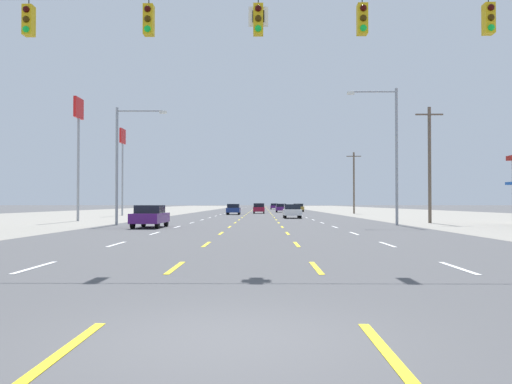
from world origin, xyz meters
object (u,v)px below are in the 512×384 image
object	(u,v)px
sedan_inner_left_mid	(233,209)
hatchback_center_turn_midfar	(259,208)
streetlight_left_row_0	(122,157)
streetlight_right_row_0	(392,147)
sedan_inner_right_farthest	(274,206)
pole_sign_left_row_2	(123,149)
pole_sign_left_row_1	(78,128)
sedan_inner_right_far	(281,208)
sedan_inner_right_near	(292,211)
sedan_far_right_farther	(298,208)
sedan_far_left_nearest	(150,216)

from	to	relation	value
sedan_inner_left_mid	hatchback_center_turn_midfar	size ratio (longest dim) A/B	1.15
streetlight_left_row_0	streetlight_right_row_0	world-z (taller)	streetlight_right_row_0
sedan_inner_right_farthest	pole_sign_left_row_2	xyz separation A→B (m)	(-20.78, -64.64, 7.69)
sedan_inner_left_mid	streetlight_right_row_0	size ratio (longest dim) A/B	0.45
pole_sign_left_row_1	pole_sign_left_row_2	bearing A→B (deg)	94.09
hatchback_center_turn_midfar	pole_sign_left_row_1	bearing A→B (deg)	-114.69
sedan_inner_right_far	sedan_inner_right_farthest	bearing A→B (deg)	90.36
sedan_inner_left_mid	hatchback_center_turn_midfar	bearing A→B (deg)	66.88
sedan_inner_right_farthest	sedan_inner_right_near	bearing A→B (deg)	-89.87
pole_sign_left_row_2	streetlight_right_row_0	size ratio (longest dim) A/B	1.11
hatchback_center_turn_midfar	sedan_far_right_farther	bearing A→B (deg)	66.00
sedan_far_left_nearest	sedan_far_right_farther	size ratio (longest dim) A/B	1.00
sedan_far_left_nearest	sedan_inner_left_mid	size ratio (longest dim) A/B	1.00
sedan_far_left_nearest	sedan_inner_right_farthest	bearing A→B (deg)	84.01
pole_sign_left_row_1	sedan_inner_right_far	bearing A→B (deg)	66.21
sedan_inner_right_farthest	streetlight_left_row_0	xyz separation A→B (m)	(-13.16, -93.99, 4.22)
streetlight_left_row_0	pole_sign_left_row_2	bearing A→B (deg)	104.54
streetlight_left_row_0	sedan_inner_right_farthest	bearing A→B (deg)	82.03
sedan_inner_right_near	sedan_inner_right_farthest	world-z (taller)	same
pole_sign_left_row_2	sedan_inner_right_farthest	bearing A→B (deg)	72.18
streetlight_right_row_0	pole_sign_left_row_2	bearing A→B (deg)	132.81
pole_sign_left_row_2	pole_sign_left_row_1	bearing A→B (deg)	-85.91
sedan_inner_left_mid	hatchback_center_turn_midfar	distance (m)	8.77
sedan_inner_left_mid	sedan_inner_right_far	world-z (taller)	same
pole_sign_left_row_1	pole_sign_left_row_2	xyz separation A→B (m)	(-1.49, 20.85, 0.23)
sedan_far_right_farther	sedan_inner_right_far	bearing A→B (deg)	-119.30
sedan_far_left_nearest	pole_sign_left_row_1	xyz separation A→B (m)	(-9.01, 12.53, 7.47)
sedan_inner_left_mid	streetlight_left_row_0	bearing A→B (deg)	-100.18
sedan_inner_right_near	sedan_inner_left_mid	size ratio (longest dim) A/B	1.00
hatchback_center_turn_midfar	streetlight_right_row_0	bearing A→B (deg)	-77.06
sedan_far_left_nearest	pole_sign_left_row_1	bearing A→B (deg)	125.72
pole_sign_left_row_2	streetlight_left_row_0	xyz separation A→B (m)	(7.61, -29.35, -3.47)
hatchback_center_turn_midfar	streetlight_right_row_0	distance (m)	44.32
sedan_inner_left_mid	streetlight_right_row_0	distance (m)	37.64
sedan_inner_right_farthest	streetlight_left_row_0	world-z (taller)	streetlight_left_row_0
sedan_far_left_nearest	sedan_inner_left_mid	bearing A→B (deg)	85.04
streetlight_left_row_0	sedan_far_left_nearest	bearing A→B (deg)	-54.39
sedan_far_right_farther	pole_sign_left_row_1	size ratio (longest dim) A/B	0.41
hatchback_center_turn_midfar	pole_sign_left_row_1	distance (m)	38.62
sedan_far_right_farther	sedan_inner_right_farthest	xyz separation A→B (m)	(-3.60, 35.20, 0.00)
streetlight_left_row_0	sedan_inner_right_near	bearing A→B (deg)	52.95
sedan_inner_right_near	sedan_far_right_farther	world-z (taller)	same
sedan_inner_right_far	streetlight_right_row_0	size ratio (longest dim) A/B	0.45
hatchback_center_turn_midfar	streetlight_right_row_0	xyz separation A→B (m)	(9.87, -42.93, 4.90)
streetlight_right_row_0	sedan_inner_right_near	bearing A→B (deg)	109.45
hatchback_center_turn_midfar	sedan_inner_right_far	world-z (taller)	hatchback_center_turn_midfar
sedan_inner_right_farthest	sedan_far_left_nearest	bearing A→B (deg)	-95.99
sedan_far_left_nearest	streetlight_left_row_0	bearing A→B (deg)	125.61
sedan_inner_right_far	sedan_inner_right_farthest	xyz separation A→B (m)	(-0.26, 41.16, 0.00)
sedan_far_right_farther	streetlight_right_row_0	distance (m)	59.06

